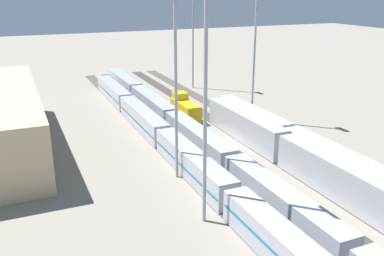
% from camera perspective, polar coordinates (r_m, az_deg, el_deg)
% --- Properties ---
extents(ground_plane, '(400.00, 400.00, 0.00)m').
position_cam_1_polar(ground_plane, '(75.34, 3.80, -2.11)').
color(ground_plane, gray).
extents(track_bed_0, '(140.00, 2.80, 0.12)m').
position_cam_1_polar(track_bed_0, '(80.16, 10.18, -1.04)').
color(track_bed_0, '#4C443D').
rests_on(track_bed_0, ground_plane).
extents(track_bed_1, '(140.00, 2.80, 0.12)m').
position_cam_1_polar(track_bed_1, '(77.62, 7.09, -1.54)').
color(track_bed_1, '#3D3833').
rests_on(track_bed_1, ground_plane).
extents(track_bed_2, '(140.00, 2.80, 0.12)m').
position_cam_1_polar(track_bed_2, '(75.32, 3.80, -2.07)').
color(track_bed_2, '#3D3833').
rests_on(track_bed_2, ground_plane).
extents(track_bed_3, '(140.00, 2.80, 0.12)m').
position_cam_1_polar(track_bed_3, '(73.30, 0.32, -2.62)').
color(track_bed_3, '#4C443D').
rests_on(track_bed_3, ground_plane).
extents(track_bed_4, '(140.00, 2.80, 0.12)m').
position_cam_1_polar(track_bed_4, '(71.57, -3.36, -3.19)').
color(track_bed_4, '#4C443D').
rests_on(track_bed_4, ground_plane).
extents(train_on_track_4, '(95.60, 3.06, 3.80)m').
position_cam_1_polar(train_on_track_4, '(72.22, -3.80, -1.34)').
color(train_on_track_4, '#A8AAB2').
rests_on(train_on_track_4, ground_plane).
extents(train_on_track_2, '(10.00, 3.00, 5.00)m').
position_cam_1_polar(train_on_track_2, '(88.73, -0.96, 2.59)').
color(train_on_track_2, gold).
rests_on(train_on_track_2, ground_plane).
extents(train_on_track_3, '(119.80, 3.00, 3.80)m').
position_cam_1_polar(train_on_track_3, '(71.48, 0.75, -1.51)').
color(train_on_track_3, '#A8AAB2').
rests_on(train_on_track_3, ground_plane).
extents(train_on_track_1, '(47.20, 3.00, 5.00)m').
position_cam_1_polar(train_on_track_1, '(67.34, 12.33, -2.69)').
color(train_on_track_1, '#B7BABF').
rests_on(train_on_track_1, ground_plane).
extents(train_on_track_0, '(66.40, 3.06, 4.40)m').
position_cam_1_polar(train_on_track_0, '(67.54, 17.78, -3.58)').
color(train_on_track_0, '#1E6B9E').
rests_on(train_on_track_0, ground_plane).
extents(light_mast_0, '(2.80, 0.70, 32.11)m').
position_cam_1_polar(light_mast_0, '(85.54, 8.59, 13.95)').
color(light_mast_0, '#9EA0A5').
rests_on(light_mast_0, ground_plane).
extents(light_mast_1, '(2.80, 0.70, 29.26)m').
position_cam_1_polar(light_mast_1, '(45.05, 1.84, 8.24)').
color(light_mast_1, '#9EA0A5').
rests_on(light_mast_1, ground_plane).
extents(light_mast_2, '(2.80, 0.70, 33.02)m').
position_cam_1_polar(light_mast_2, '(114.52, 0.13, 15.49)').
color(light_mast_2, '#9EA0A5').
rests_on(light_mast_2, ground_plane).
extents(light_mast_3, '(2.80, 0.70, 26.24)m').
position_cam_1_polar(light_mast_3, '(57.45, -2.23, 8.81)').
color(light_mast_3, '#9EA0A5').
rests_on(light_mast_3, ground_plane).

